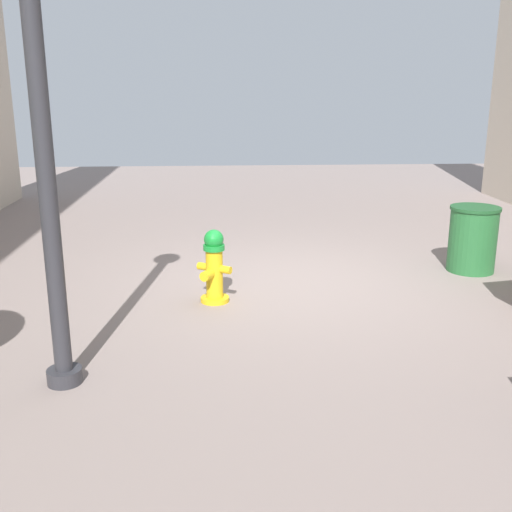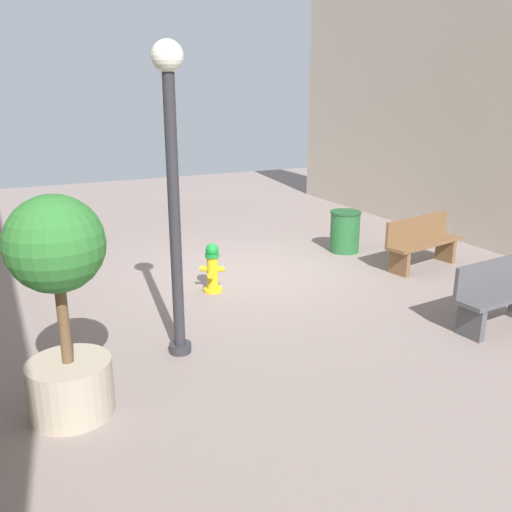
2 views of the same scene
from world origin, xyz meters
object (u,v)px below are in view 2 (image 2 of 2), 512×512
Objects in this scene: bench_far at (496,294)px; trash_bin at (345,231)px; planter_tree at (61,295)px; bench_near at (422,241)px; fire_hydrant at (212,268)px; street_lamp at (172,169)px.

bench_far is 4.06m from trash_bin.
bench_far is 5.70m from planter_tree.
bench_near is at bearing -111.38° from bench_far.
bench_far is 0.64× the size of planter_tree.
fire_hydrant is 4.29m from bench_far.
bench_far is at bearing 85.44° from trash_bin.
bench_far is (-3.00, 3.07, 0.08)m from fire_hydrant.
planter_tree reaches higher than trash_bin.
trash_bin is at bearing -94.56° from bench_far.
bench_far is 0.39× the size of street_lamp.
planter_tree is (2.64, 2.68, 0.90)m from fire_hydrant.
bench_near reaches higher than trash_bin.
bench_near is 1.21× the size of bench_far.
street_lamp is at bearing -16.07° from bench_far.
planter_tree reaches higher than fire_hydrant.
bench_near is 0.78× the size of planter_tree.
fire_hydrant is at bearing -122.82° from street_lamp.
fire_hydrant is at bearing -45.68° from bench_far.
bench_far is at bearing 68.62° from bench_near.
bench_far is 4.74m from street_lamp.
planter_tree is at bearing -3.99° from bench_far.
fire_hydrant is 0.46× the size of bench_near.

